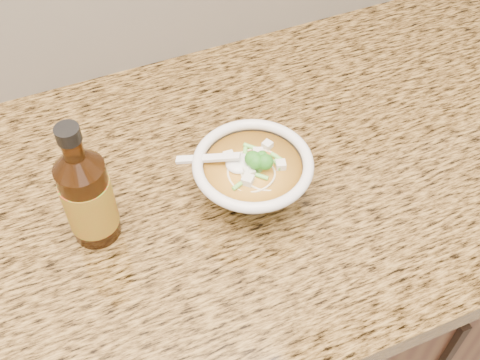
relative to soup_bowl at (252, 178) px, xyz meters
name	(u,v)px	position (x,y,z in m)	size (l,w,h in m)	color
counter_slab	(59,238)	(-0.29, 0.05, -0.06)	(4.00, 0.68, 0.04)	olive
soup_bowl	(252,178)	(0.00, 0.00, 0.00)	(0.19, 0.17, 0.10)	white
hot_sauce_bottle	(88,197)	(-0.23, 0.03, 0.04)	(0.08, 0.08, 0.21)	#3C1C08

